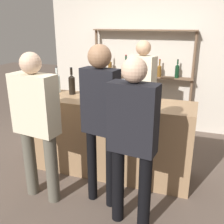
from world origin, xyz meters
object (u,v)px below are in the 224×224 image
Objects in this scene: counter_bottle_0 at (127,93)px; counter_bottle_4 at (136,93)px; wine_glass at (94,92)px; customer_left at (36,119)px; counter_bottle_1 at (112,92)px; counter_bottle_2 at (57,82)px; server_behind_counter at (142,86)px; counter_bottle_3 at (72,84)px; ice_bucket at (123,90)px; customer_right at (133,134)px; cork_jar at (138,93)px; customer_center at (100,114)px.

counter_bottle_0 is 1.05× the size of counter_bottle_4.
wine_glass is 0.10× the size of customer_left.
counter_bottle_2 is (-0.87, 0.20, 0.01)m from counter_bottle_1.
customer_left is 1.83m from server_behind_counter.
counter_bottle_4 is (0.31, -0.01, 0.02)m from counter_bottle_1.
counter_bottle_3 reaches higher than wine_glass.
customer_left is at bearing -129.68° from counter_bottle_1.
counter_bottle_4 is 0.28m from ice_bucket.
wine_glass is 0.38m from ice_bucket.
ice_bucket is 1.15m from customer_left.
customer_right reaches higher than customer_left.
counter_bottle_4 is at bearing -43.71° from customer_left.
counter_bottle_2 is at bearing 167.13° from counter_bottle_1.
counter_bottle_4 is at bearing 26.66° from counter_bottle_0.
counter_bottle_0 reaches higher than wine_glass.
wine_glass is at bearing 49.77° from customer_right.
counter_bottle_2 is 1.49× the size of ice_bucket.
counter_bottle_0 reaches higher than counter_bottle_3.
customer_right is (0.27, -0.76, -0.17)m from counter_bottle_0.
counter_bottle_3 is at bearing 150.26° from wine_glass.
customer_left reaches higher than cork_jar.
server_behind_counter is at bearing 79.06° from counter_bottle_1.
wine_glass is at bearing -148.23° from cork_jar.
server_behind_counter is (0.18, 0.92, -0.13)m from counter_bottle_1.
customer_right is at bearing -47.45° from wine_glass.
counter_bottle_0 is 0.23× the size of customer_left.
counter_bottle_3 is (-0.62, 0.16, 0.02)m from counter_bottle_1.
counter_bottle_2 is at bearing 170.06° from counter_bottle_4.
counter_bottle_3 is at bearing 165.12° from counter_bottle_0.
counter_bottle_0 is 0.21× the size of customer_center.
customer_center is at bearing -90.88° from ice_bucket.
counter_bottle_2 is 0.21× the size of customer_left.
counter_bottle_0 is at bearing -42.48° from customer_left.
wine_glass is 0.10× the size of server_behind_counter.
wine_glass is at bearing -24.46° from customer_left.
counter_bottle_4 is at bearing -40.46° from ice_bucket.
ice_bucket is 0.20m from cork_jar.
ice_bucket is 0.14× the size of customer_right.
customer_left is at bearing -6.20° from server_behind_counter.
counter_bottle_0 is 1.15× the size of counter_bottle_1.
counter_bottle_0 is at bearing -14.88° from counter_bottle_3.
customer_right is (0.48, -0.82, -0.15)m from counter_bottle_1.
server_behind_counter is (-0.10, 0.71, -0.07)m from cork_jar.
counter_bottle_1 is at bearing -118.33° from ice_bucket.
wine_glass is (-0.19, -0.08, -0.00)m from counter_bottle_1.
cork_jar is (0.28, 0.21, -0.05)m from counter_bottle_1.
wine_glass is 0.10× the size of customer_right.
ice_bucket is at bearing -29.70° from customer_left.
cork_jar is 1.30m from customer_left.
ice_bucket is at bearing 10.47° from customer_center.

